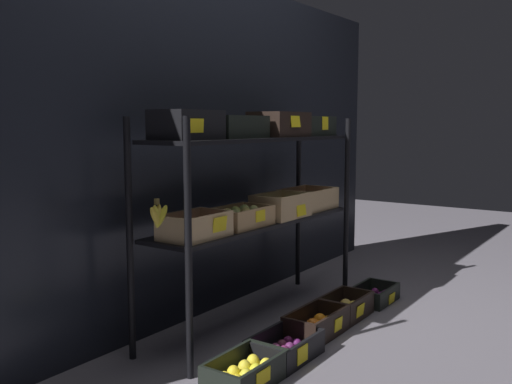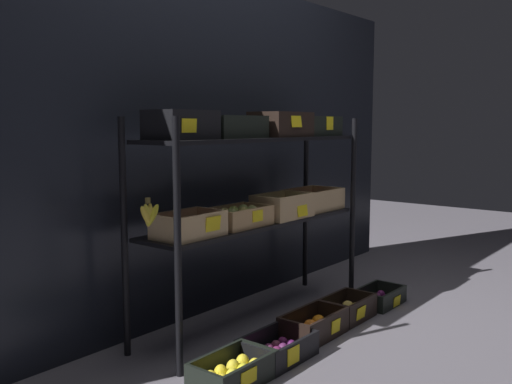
{
  "view_description": "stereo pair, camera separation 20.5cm",
  "coord_description": "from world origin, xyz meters",
  "px_view_note": "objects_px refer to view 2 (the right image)",
  "views": [
    {
      "loc": [
        -2.51,
        -1.75,
        1.09
      ],
      "look_at": [
        0.0,
        0.0,
        0.72
      ],
      "focal_mm": 39.85,
      "sensor_mm": 36.0,
      "label": 1
    },
    {
      "loc": [
        -2.39,
        -1.91,
        1.09
      ],
      "look_at": [
        0.0,
        0.0,
        0.72
      ],
      "focal_mm": 39.85,
      "sensor_mm": 36.0,
      "label": 2
    }
  ],
  "objects_px": {
    "crate_ground_plum": "(277,350)",
    "crate_ground_rightmost_plum": "(379,298)",
    "crate_ground_lemon": "(233,373)",
    "crate_ground_orange": "(314,327)",
    "display_rack": "(259,178)",
    "crate_ground_apple_gold": "(347,310)"
  },
  "relations": [
    {
      "from": "crate_ground_plum",
      "to": "crate_ground_orange",
      "type": "xyz_separation_m",
      "value": [
        0.34,
        0.02,
        0.01
      ]
    },
    {
      "from": "crate_ground_rightmost_plum",
      "to": "crate_ground_orange",
      "type": "bearing_deg",
      "value": 178.25
    },
    {
      "from": "crate_ground_lemon",
      "to": "crate_ground_orange",
      "type": "bearing_deg",
      "value": 2.36
    },
    {
      "from": "display_rack",
      "to": "crate_ground_lemon",
      "type": "distance_m",
      "value": 1.09
    },
    {
      "from": "display_rack",
      "to": "crate_ground_plum",
      "type": "distance_m",
      "value": 0.92
    },
    {
      "from": "crate_ground_orange",
      "to": "crate_ground_apple_gold",
      "type": "height_order",
      "value": "crate_ground_orange"
    },
    {
      "from": "display_rack",
      "to": "crate_ground_orange",
      "type": "distance_m",
      "value": 0.84
    },
    {
      "from": "crate_ground_plum",
      "to": "crate_ground_orange",
      "type": "height_order",
      "value": "crate_ground_orange"
    },
    {
      "from": "crate_ground_lemon",
      "to": "crate_ground_rightmost_plum",
      "type": "relative_size",
      "value": 1.12
    },
    {
      "from": "crate_ground_orange",
      "to": "crate_ground_lemon",
      "type": "bearing_deg",
      "value": -177.64
    },
    {
      "from": "crate_ground_orange",
      "to": "display_rack",
      "type": "bearing_deg",
      "value": 87.26
    },
    {
      "from": "crate_ground_lemon",
      "to": "crate_ground_plum",
      "type": "relative_size",
      "value": 1.04
    },
    {
      "from": "crate_ground_rightmost_plum",
      "to": "crate_ground_plum",
      "type": "bearing_deg",
      "value": 179.8
    },
    {
      "from": "display_rack",
      "to": "crate_ground_lemon",
      "type": "height_order",
      "value": "display_rack"
    },
    {
      "from": "crate_ground_plum",
      "to": "crate_ground_rightmost_plum",
      "type": "height_order",
      "value": "crate_ground_plum"
    },
    {
      "from": "display_rack",
      "to": "crate_ground_plum",
      "type": "height_order",
      "value": "display_rack"
    },
    {
      "from": "display_rack",
      "to": "crate_ground_lemon",
      "type": "relative_size",
      "value": 4.5
    },
    {
      "from": "crate_ground_orange",
      "to": "crate_ground_apple_gold",
      "type": "relative_size",
      "value": 1.2
    },
    {
      "from": "crate_ground_plum",
      "to": "crate_ground_apple_gold",
      "type": "bearing_deg",
      "value": 1.81
    },
    {
      "from": "display_rack",
      "to": "crate_ground_orange",
      "type": "relative_size",
      "value": 4.3
    },
    {
      "from": "crate_ground_lemon",
      "to": "crate_ground_orange",
      "type": "xyz_separation_m",
      "value": [
        0.66,
        0.03,
        0.0
      ]
    },
    {
      "from": "crate_ground_plum",
      "to": "crate_ground_rightmost_plum",
      "type": "bearing_deg",
      "value": -0.2
    }
  ]
}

